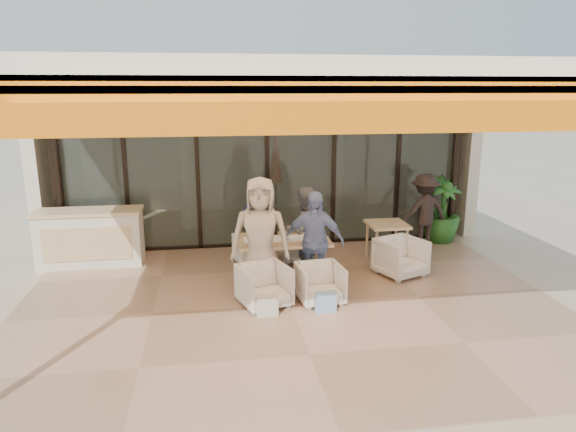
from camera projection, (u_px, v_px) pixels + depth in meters
name	position (u px, v px, depth m)	size (l,w,h in m)	color
ground	(290.00, 306.00, 7.63)	(70.00, 70.00, 0.00)	#C6B293
terrace_floor	(290.00, 305.00, 7.63)	(8.00, 6.00, 0.01)	tan
terrace_structure	(294.00, 80.00, 6.58)	(8.00, 6.00, 3.40)	silver
glass_storefront	(267.00, 168.00, 10.11)	(8.08, 0.10, 3.20)	#9EADA3
interior_block	(256.00, 127.00, 12.18)	(9.05, 3.62, 3.52)	silver
host_counter	(90.00, 238.00, 9.22)	(1.85, 0.65, 1.04)	silver
dining_table	(283.00, 242.00, 8.43)	(1.50, 0.90, 0.93)	beige
chair_far_left	(253.00, 247.00, 9.36)	(0.61, 0.57, 0.63)	white
chair_far_right	(298.00, 246.00, 9.49)	(0.57, 0.53, 0.59)	white
chair_near_left	(264.00, 284.00, 7.53)	(0.68, 0.64, 0.70)	white
chair_near_right	(320.00, 282.00, 7.66)	(0.64, 0.60, 0.66)	white
diner_navy	(255.00, 231.00, 8.78)	(0.56, 0.37, 1.53)	#1B1F3B
diner_grey	(303.00, 229.00, 8.90)	(0.74, 0.57, 1.52)	slate
diner_cream	(260.00, 237.00, 7.87)	(0.91, 0.59, 1.86)	beige
diner_periwinkle	(314.00, 242.00, 8.02)	(0.95, 0.40, 1.62)	#7994C9
tote_bag_cream	(267.00, 306.00, 7.20)	(0.30, 0.10, 0.34)	silver
tote_bag_blue	(326.00, 303.00, 7.32)	(0.30, 0.10, 0.34)	#99BFD8
side_table	(387.00, 229.00, 9.40)	(0.70, 0.70, 0.74)	beige
side_chair	(401.00, 256.00, 8.74)	(0.71, 0.67, 0.73)	white
standing_woman	(424.00, 212.00, 10.14)	(0.99, 0.57, 1.53)	black
potted_palm	(441.00, 210.00, 10.61)	(0.78, 0.78, 1.39)	#1E5919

